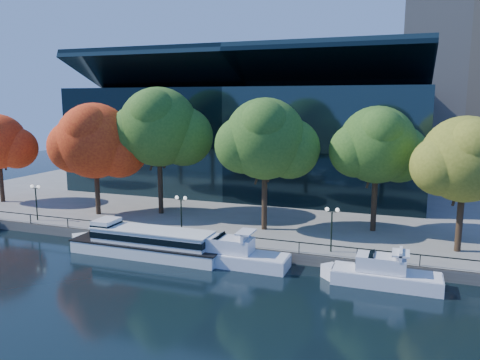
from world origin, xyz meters
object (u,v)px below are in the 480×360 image
at_px(lamp_2, 332,219).
at_px(tree_5, 467,161).
at_px(tour_boat, 143,241).
at_px(lamp_1, 181,206).
at_px(cruiser_far, 381,273).
at_px(cruiser_near, 228,253).
at_px(tree_4, 378,147).
at_px(tree_2, 160,129).
at_px(tree_3, 266,141).
at_px(lamp_0, 36,194).
at_px(tree_1, 96,142).

bearing_deg(lamp_2, tree_5, 20.10).
distance_m(tour_boat, lamp_1, 5.09).
bearing_deg(cruiser_far, cruiser_near, 178.44).
distance_m(tree_4, lamp_2, 10.59).
distance_m(tree_2, lamp_1, 12.17).
height_order(tree_3, lamp_0, tree_3).
relative_size(tree_2, lamp_1, 3.68).
distance_m(tree_3, lamp_1, 10.81).
xyz_separation_m(tour_boat, lamp_0, (-15.99, 3.82, 2.67)).
height_order(tree_1, lamp_1, tree_1).
relative_size(cruiser_near, lamp_1, 2.71).
relative_size(cruiser_far, lamp_2, 2.30).
bearing_deg(tree_3, tour_boat, -136.36).
bearing_deg(lamp_0, cruiser_near, -8.23).
distance_m(cruiser_far, tree_3, 17.65).
xyz_separation_m(tree_2, tree_4, (24.34, 0.74, -1.33)).
height_order(tree_2, lamp_1, tree_2).
height_order(cruiser_far, tree_2, tree_2).
bearing_deg(tree_1, lamp_2, -9.55).
relative_size(tree_5, lamp_2, 2.99).
bearing_deg(lamp_2, tree_3, 146.46).
xyz_separation_m(tour_boat, cruiser_near, (8.40, 0.29, -0.33)).
bearing_deg(tree_1, tree_4, 6.58).
bearing_deg(tree_4, lamp_2, -110.93).
distance_m(tree_1, tree_3, 20.44).
height_order(tree_4, lamp_1, tree_4).
height_order(tour_boat, tree_3, tree_3).
xyz_separation_m(tour_boat, tree_1, (-11.16, 8.53, 8.19)).
bearing_deg(tree_3, tree_1, -179.15).
height_order(tree_3, lamp_2, tree_3).
bearing_deg(lamp_1, tour_boat, -118.19).
distance_m(lamp_0, lamp_2, 32.82).
xyz_separation_m(tree_4, lamp_2, (-3.18, -8.30, -5.75)).
distance_m(cruiser_near, tree_5, 22.16).
bearing_deg(tree_2, tree_4, 1.74).
distance_m(tree_2, lamp_0, 15.59).
height_order(cruiser_near, tree_4, tree_4).
xyz_separation_m(cruiser_near, lamp_2, (8.43, 3.53, 3.00)).
bearing_deg(cruiser_far, lamp_0, 174.07).
bearing_deg(cruiser_near, tree_4, 45.55).
height_order(tour_boat, tree_4, tree_4).
xyz_separation_m(cruiser_near, tree_3, (0.86, 8.54, 9.29)).
bearing_deg(lamp_1, lamp_2, 0.00).
distance_m(cruiser_far, tree_5, 12.92).
distance_m(cruiser_near, tree_3, 12.65).
relative_size(cruiser_far, tree_1, 0.71).
bearing_deg(cruiser_near, lamp_0, 171.77).
height_order(tour_boat, lamp_0, lamp_0).
height_order(tree_2, tree_3, tree_2).
xyz_separation_m(cruiser_far, tree_1, (-32.49, 8.59, 8.54)).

